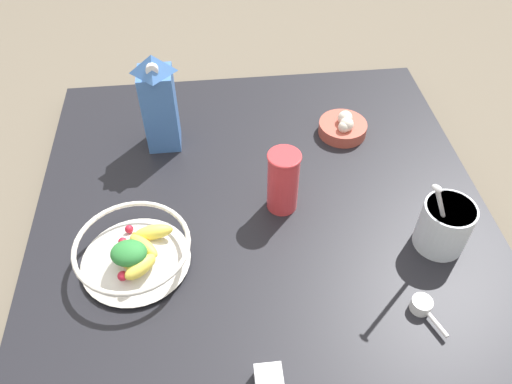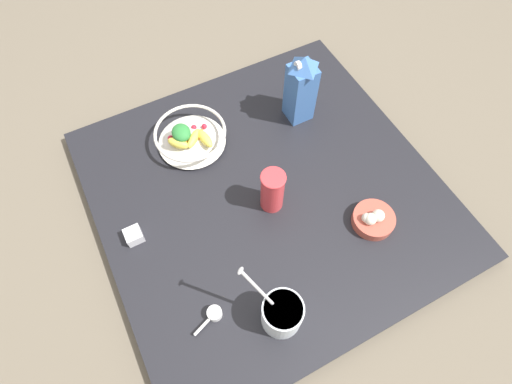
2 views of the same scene
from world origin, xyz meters
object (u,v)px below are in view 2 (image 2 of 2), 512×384
spice_jar (134,236)px  fruit_bowl (190,136)px  milk_carton (301,88)px  garlic_bowl (373,219)px  drinking_cup (272,190)px  yogurt_tub (282,313)px

spice_jar → fruit_bowl: bearing=130.4°
milk_carton → garlic_bowl: 0.46m
fruit_bowl → drinking_cup: drinking_cup is taller
milk_carton → spice_jar: milk_carton is taller
fruit_bowl → milk_carton: bearing=82.1°
milk_carton → garlic_bowl: milk_carton is taller
yogurt_tub → spice_jar: bearing=-146.2°
yogurt_tub → garlic_bowl: bearing=107.6°
milk_carton → spice_jar: bearing=-74.2°
spice_jar → garlic_bowl: size_ratio=0.38×
yogurt_tub → garlic_bowl: size_ratio=2.01×
yogurt_tub → drinking_cup: (-0.30, 0.14, 0.02)m
yogurt_tub → milk_carton: bearing=146.1°
fruit_bowl → milk_carton: milk_carton is taller
yogurt_tub → spice_jar: yogurt_tub is taller
milk_carton → yogurt_tub: size_ratio=1.02×
milk_carton → yogurt_tub: bearing=-33.9°
fruit_bowl → garlic_bowl: (0.50, 0.35, -0.02)m
yogurt_tub → spice_jar: size_ratio=5.31×
fruit_bowl → yogurt_tub: bearing=-1.3°
fruit_bowl → garlic_bowl: size_ratio=1.88×
fruit_bowl → spice_jar: size_ratio=4.96×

